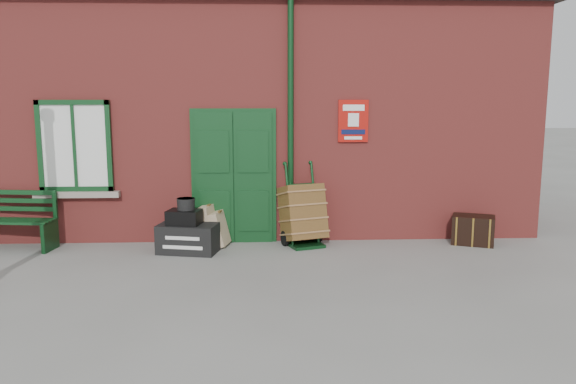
{
  "coord_description": "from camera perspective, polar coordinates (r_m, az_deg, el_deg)",
  "views": [
    {
      "loc": [
        0.19,
        -7.89,
        2.39
      ],
      "look_at": [
        0.57,
        0.6,
        1.0
      ],
      "focal_mm": 35.0,
      "sensor_mm": 36.0,
      "label": 1
    }
  ],
  "objects": [
    {
      "name": "ground",
      "position": [
        8.25,
        -3.81,
        -7.58
      ],
      "size": [
        80.0,
        80.0,
        0.0
      ],
      "primitive_type": "plane",
      "color": "gray",
      "rests_on": "ground"
    },
    {
      "name": "houdini_trunk",
      "position": [
        9.06,
        -10.13,
        -4.66
      ],
      "size": [
        1.0,
        0.68,
        0.46
      ],
      "primitive_type": "cube",
      "rotation": [
        0.0,
        0.0,
        -0.21
      ],
      "color": "black",
      "rests_on": "ground"
    },
    {
      "name": "station_building",
      "position": [
        11.39,
        -3.58,
        8.13
      ],
      "size": [
        10.3,
        4.3,
        4.36
      ],
      "color": "#AB3C37",
      "rests_on": "ground"
    },
    {
      "name": "dark_trunk",
      "position": [
        9.93,
        18.29,
        -3.67
      ],
      "size": [
        0.79,
        0.66,
        0.49
      ],
      "primitive_type": "cube",
      "rotation": [
        0.0,
        0.0,
        -0.38
      ],
      "color": "black",
      "rests_on": "ground"
    },
    {
      "name": "suitcase_back",
      "position": [
        9.41,
        -8.1,
        -3.39
      ],
      "size": [
        0.38,
        0.52,
        0.68
      ],
      "primitive_type": "cube",
      "rotation": [
        0.0,
        -0.14,
        -0.22
      ],
      "color": "tan",
      "rests_on": "ground"
    },
    {
      "name": "suitcase_front",
      "position": [
        9.35,
        -7.03,
        -3.74
      ],
      "size": [
        0.39,
        0.48,
        0.59
      ],
      "primitive_type": "cube",
      "rotation": [
        0.0,
        -0.25,
        -0.22
      ],
      "color": "tan",
      "rests_on": "ground"
    },
    {
      "name": "bench",
      "position": [
        10.2,
        -26.69,
        -2.44
      ],
      "size": [
        1.63,
        0.68,
        0.98
      ],
      "rotation": [
        0.0,
        0.0,
        -0.13
      ],
      "color": "#0F3818",
      "rests_on": "ground"
    },
    {
      "name": "strongbox",
      "position": [
        8.99,
        -10.51,
        -2.53
      ],
      "size": [
        0.57,
        0.46,
        0.23
      ],
      "primitive_type": "cube",
      "rotation": [
        0.0,
        0.0,
        -0.21
      ],
      "color": "black",
      "rests_on": "houdini_trunk"
    },
    {
      "name": "hatbox",
      "position": [
        8.97,
        -10.33,
        -1.21
      ],
      "size": [
        0.33,
        0.33,
        0.18
      ],
      "primitive_type": "cylinder",
      "rotation": [
        0.0,
        0.0,
        -0.21
      ],
      "color": "black",
      "rests_on": "strongbox"
    },
    {
      "name": "porter_trolley",
      "position": [
        9.33,
        1.51,
        -2.24
      ],
      "size": [
        0.85,
        0.89,
        1.36
      ],
      "rotation": [
        0.0,
        0.0,
        0.34
      ],
      "color": "black",
      "rests_on": "ground"
    }
  ]
}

